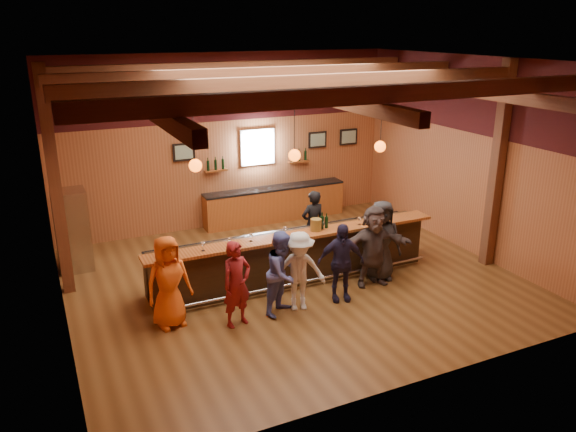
% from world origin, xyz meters
% --- Properties ---
extents(room, '(9.04, 9.00, 4.52)m').
position_xyz_m(room, '(0.00, 0.06, 3.21)').
color(room, brown).
rests_on(room, ground).
extents(bar_counter, '(6.30, 1.07, 1.11)m').
position_xyz_m(bar_counter, '(0.02, 0.15, 0.52)').
color(bar_counter, black).
rests_on(bar_counter, ground).
extents(back_bar_cabinet, '(4.00, 0.52, 0.95)m').
position_xyz_m(back_bar_cabinet, '(1.20, 3.72, 0.48)').
color(back_bar_cabinet, brown).
rests_on(back_bar_cabinet, ground).
extents(window, '(0.95, 0.09, 0.95)m').
position_xyz_m(window, '(0.80, 3.95, 2.05)').
color(window, silver).
rests_on(window, room).
extents(framed_pictures, '(5.35, 0.05, 0.45)m').
position_xyz_m(framed_pictures, '(1.67, 3.94, 2.10)').
color(framed_pictures, black).
rests_on(framed_pictures, room).
extents(wine_shelves, '(3.00, 0.18, 0.30)m').
position_xyz_m(wine_shelves, '(0.80, 3.88, 1.62)').
color(wine_shelves, brown).
rests_on(wine_shelves, room).
extents(pendant_lights, '(4.24, 0.24, 1.37)m').
position_xyz_m(pendant_lights, '(0.00, 0.00, 2.71)').
color(pendant_lights, black).
rests_on(pendant_lights, room).
extents(stainless_fridge, '(0.70, 0.70, 1.80)m').
position_xyz_m(stainless_fridge, '(-4.10, 2.60, 0.90)').
color(stainless_fridge, silver).
rests_on(stainless_fridge, ground).
extents(customer_orange, '(0.91, 0.68, 1.69)m').
position_xyz_m(customer_orange, '(-2.80, -0.73, 0.85)').
color(customer_orange, '#E75915').
rests_on(customer_orange, ground).
extents(customer_redvest, '(0.66, 0.52, 1.59)m').
position_xyz_m(customer_redvest, '(-1.70, -1.22, 0.80)').
color(customer_redvest, maroon).
rests_on(customer_redvest, ground).
extents(customer_denim, '(0.99, 0.94, 1.61)m').
position_xyz_m(customer_denim, '(-0.77, -1.14, 0.80)').
color(customer_denim, '#5761AF').
rests_on(customer_denim, ground).
extents(customer_white, '(1.12, 0.82, 1.55)m').
position_xyz_m(customer_white, '(-0.45, -1.15, 0.78)').
color(customer_white, silver).
rests_on(customer_white, ground).
extents(customer_navy, '(0.99, 0.62, 1.58)m').
position_xyz_m(customer_navy, '(0.45, -1.15, 0.79)').
color(customer_navy, '#211C39').
rests_on(customer_navy, ground).
extents(customer_brown, '(1.64, 0.73, 1.71)m').
position_xyz_m(customer_brown, '(1.39, -0.84, 0.86)').
color(customer_brown, '#4C3F3D').
rests_on(customer_brown, ground).
extents(customer_dark, '(0.95, 0.74, 1.72)m').
position_xyz_m(customer_dark, '(1.71, -0.66, 0.86)').
color(customer_dark, '#272729').
rests_on(customer_dark, ground).
extents(bartender, '(0.61, 0.43, 1.61)m').
position_xyz_m(bartender, '(0.93, 0.96, 0.80)').
color(bartender, black).
rests_on(bartender, ground).
extents(ice_bucket, '(0.23, 0.23, 0.25)m').
position_xyz_m(ice_bucket, '(0.43, -0.14, 1.23)').
color(ice_bucket, brown).
rests_on(ice_bucket, bar_counter).
extents(bottle_a, '(0.08, 0.08, 0.36)m').
position_xyz_m(bottle_a, '(0.59, -0.09, 1.25)').
color(bottle_a, black).
rests_on(bottle_a, bar_counter).
extents(bottle_b, '(0.07, 0.07, 0.32)m').
position_xyz_m(bottle_b, '(0.70, -0.09, 1.23)').
color(bottle_b, black).
rests_on(bottle_b, bar_counter).
extents(glass_a, '(0.08, 0.08, 0.19)m').
position_xyz_m(glass_a, '(-2.66, -0.18, 1.25)').
color(glass_a, silver).
rests_on(glass_a, bar_counter).
extents(glass_b, '(0.08, 0.08, 0.17)m').
position_xyz_m(glass_b, '(-2.00, -0.22, 1.23)').
color(glass_b, silver).
rests_on(glass_b, bar_counter).
extents(glass_c, '(0.07, 0.07, 0.16)m').
position_xyz_m(glass_c, '(-1.45, -0.17, 1.23)').
color(glass_c, silver).
rests_on(glass_c, bar_counter).
extents(glass_d, '(0.07, 0.07, 0.17)m').
position_xyz_m(glass_d, '(-1.01, -0.14, 1.23)').
color(glass_d, silver).
rests_on(glass_d, bar_counter).
extents(glass_e, '(0.08, 0.08, 0.18)m').
position_xyz_m(glass_e, '(-0.25, -0.10, 1.24)').
color(glass_e, silver).
rests_on(glass_e, bar_counter).
extents(glass_f, '(0.07, 0.07, 0.16)m').
position_xyz_m(glass_f, '(0.59, -0.13, 1.22)').
color(glass_f, silver).
rests_on(glass_f, bar_counter).
extents(glass_g, '(0.08, 0.08, 0.18)m').
position_xyz_m(glass_g, '(1.43, -0.21, 1.24)').
color(glass_g, silver).
rests_on(glass_g, bar_counter).
extents(glass_h, '(0.09, 0.09, 0.20)m').
position_xyz_m(glass_h, '(2.03, -0.24, 1.25)').
color(glass_h, silver).
rests_on(glass_h, bar_counter).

